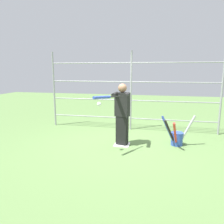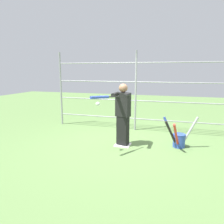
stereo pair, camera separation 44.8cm
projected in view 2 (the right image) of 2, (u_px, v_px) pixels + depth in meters
The scene contains 7 objects.
ground_plane at pixel (123, 145), 5.81m from camera, with size 24.00×24.00×0.00m, color #608447.
home_plate at pixel (123, 145), 5.81m from camera, with size 0.40×0.40×0.02m.
fence_backstop at pixel (136, 91), 7.07m from camera, with size 5.54×0.06×2.58m.
batter at pixel (123, 113), 5.63m from camera, with size 0.41×0.62×1.63m.
baseball_bat_swinging at pixel (102, 97), 4.82m from camera, with size 0.47×0.74×0.10m.
softball_in_flight at pixel (98, 104), 5.04m from camera, with size 0.10×0.10×0.10m.
bat_bucket at pixel (178, 139), 5.61m from camera, with size 0.88×0.76×0.83m.
Camera 2 is at (-1.40, 5.37, 1.97)m, focal length 35.00 mm.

